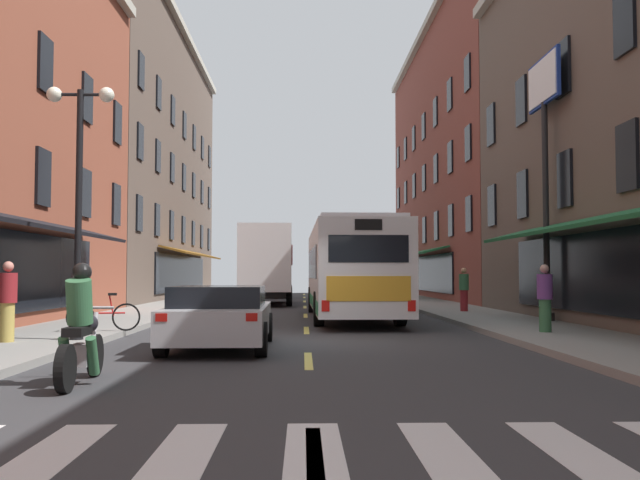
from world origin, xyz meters
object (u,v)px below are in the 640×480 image
billboard_sign (545,124)px  transit_bus (350,270)px  street_lamp_twin (79,199)px  box_truck (267,265)px  pedestrian_far (464,289)px  sedan_near (273,287)px  sedan_mid (220,316)px  pedestrian_near (7,299)px  pedestrian_mid (545,297)px  bicycle_near (104,316)px  motorcycle_rider (81,332)px

billboard_sign → transit_bus: 7.77m
billboard_sign → street_lamp_twin: bearing=-155.1°
billboard_sign → box_truck: size_ratio=0.99×
transit_bus → street_lamp_twin: size_ratio=2.21×
pedestrian_far → transit_bus: bearing=-155.6°
pedestrian_far → sedan_near: bearing=112.5°
sedan_mid → pedestrian_near: (-4.30, 0.09, 0.33)m
billboard_sign → pedestrian_mid: bearing=-110.3°
pedestrian_near → pedestrian_far: size_ratio=1.02×
billboard_sign → pedestrian_mid: size_ratio=4.90×
transit_bus → box_truck: box_truck is taller
box_truck → sedan_mid: size_ratio=1.82×
pedestrian_near → pedestrian_mid: pedestrian_near is taller
transit_bus → pedestrian_near: bearing=-129.1°
sedan_mid → pedestrian_mid: size_ratio=2.74×
transit_bus → sedan_mid: transit_bus is taller
bicycle_near → box_truck: bearing=80.3°
transit_bus → pedestrian_mid: size_ratio=7.40×
box_truck → pedestrian_mid: size_ratio=4.97×
sedan_near → pedestrian_mid: bearing=-74.7°
pedestrian_mid → pedestrian_far: bearing=24.9°
sedan_mid → motorcycle_rider: (-1.35, -4.50, 0.05)m
street_lamp_twin → motorcycle_rider: bearing=-71.5°
box_truck → bicycle_near: size_ratio=4.67×
bicycle_near → pedestrian_far: 13.80m
bicycle_near → pedestrian_far: (10.70, 8.71, 0.45)m
pedestrian_near → pedestrian_mid: bearing=105.7°
motorcycle_rider → pedestrian_far: bearing=60.6°
bicycle_near → street_lamp_twin: (0.04, -2.12, 2.59)m
sedan_near → sedan_mid: bearing=-89.5°
transit_bus → sedan_mid: size_ratio=2.70×
sedan_mid → street_lamp_twin: size_ratio=0.82×
sedan_near → pedestrian_near: 30.36m
bicycle_near → street_lamp_twin: bearing=-88.9°
transit_bus → pedestrian_near: 12.02m
motorcycle_rider → pedestrian_mid: size_ratio=1.30×
bicycle_near → sedan_near: bearing=84.1°
billboard_sign → box_truck: billboard_sign is taller
motorcycle_rider → pedestrian_near: 5.46m
street_lamp_twin → bicycle_near: bearing=91.1°
billboard_sign → street_lamp_twin: 13.39m
motorcycle_rider → pedestrian_mid: pedestrian_mid is taller
box_truck → pedestrian_near: (-4.21, -20.19, -0.95)m
sedan_near → pedestrian_far: 20.35m
billboard_sign → box_truck: bearing=122.1°
transit_bus → motorcycle_rider: 14.69m
bicycle_near → billboard_sign: bearing=15.9°
box_truck → bicycle_near: box_truck is taller
billboard_sign → transit_bus: bearing=149.1°
motorcycle_rider → bicycle_near: bearing=103.6°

